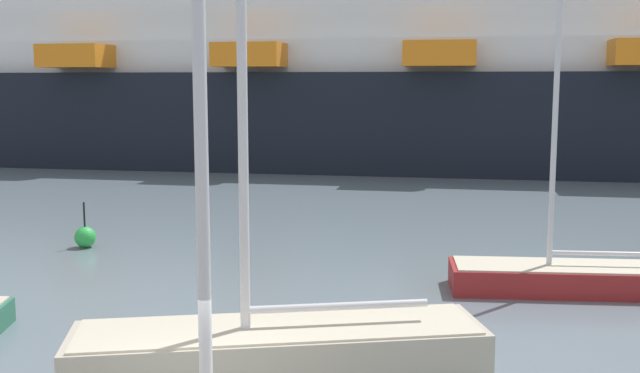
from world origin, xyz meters
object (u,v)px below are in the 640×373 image
at_px(sailboat_4, 278,344).
at_px(channel_buoy_0, 85,237).
at_px(sailboat_3, 567,274).
at_px(cruise_ship, 616,81).

relative_size(sailboat_4, channel_buoy_0, 8.49).
relative_size(sailboat_3, sailboat_4, 0.74).
height_order(sailboat_3, sailboat_4, sailboat_4).
relative_size(sailboat_3, cruise_ship, 0.09).
bearing_deg(sailboat_3, sailboat_4, 44.40).
bearing_deg(channel_buoy_0, cruise_ship, 49.90).
height_order(channel_buoy_0, cruise_ship, cruise_ship).
bearing_deg(sailboat_4, channel_buoy_0, -66.32).
distance_m(sailboat_3, sailboat_4, 8.97).
bearing_deg(channel_buoy_0, sailboat_4, -49.98).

